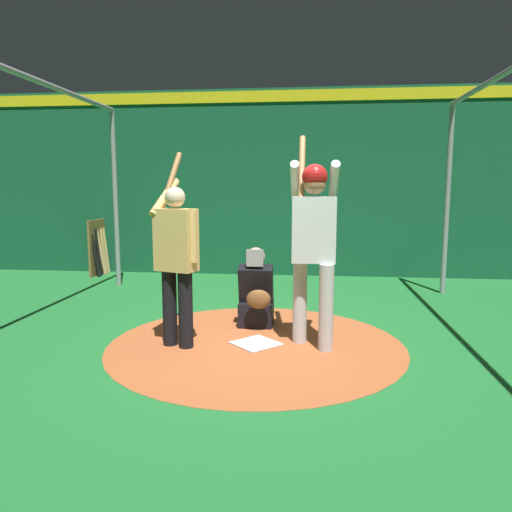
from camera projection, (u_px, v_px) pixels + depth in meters
The scene contains 9 objects.
ground_plane at pixel (256, 344), 5.14m from camera, with size 27.47×27.47×0.00m, color #1E6B2D.
dirt_circle at pixel (256, 344), 5.14m from camera, with size 3.13×3.13×0.01m, color #AD562D.
home_plate at pixel (256, 343), 5.14m from camera, with size 0.42×0.42×0.01m, color white.
batter at pixel (313, 236), 4.94m from camera, with size 0.68×0.49×2.21m.
catcher at pixel (256, 295), 5.78m from camera, with size 0.58×0.40×0.95m.
visitor at pixel (176, 255), 4.97m from camera, with size 0.64×0.51×2.03m.
back_wall at pixel (281, 183), 9.06m from camera, with size 0.22×11.47×3.44m.
cage_frame at pixel (256, 146), 4.85m from camera, with size 5.73×5.38×2.93m.
bat_rack at pixel (102, 248), 9.36m from camera, with size 1.06×0.20×1.05m.
Camera 1 is at (4.93, 0.54, 1.66)m, focal length 33.99 mm.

